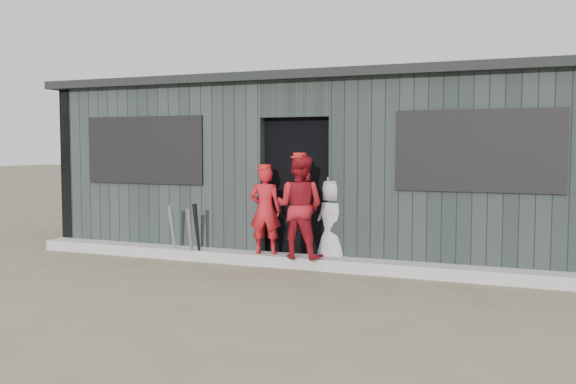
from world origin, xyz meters
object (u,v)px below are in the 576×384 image
at_px(player_red_right, 300,207).
at_px(dugout, 330,167).
at_px(player_red_left, 265,210).
at_px(bat_mid, 190,235).
at_px(bat_left, 173,232).
at_px(player_grey_back, 333,222).
at_px(bat_right, 197,233).

height_order(player_red_right, dugout, dugout).
bearing_deg(dugout, player_red_left, -101.37).
distance_m(bat_mid, dugout, 2.52).
bearing_deg(bat_left, dugout, 46.60).
bearing_deg(player_red_right, dugout, -80.37).
bearing_deg(player_red_right, bat_mid, 5.19).
bearing_deg(player_red_left, player_grey_back, -175.77).
relative_size(bat_left, player_red_left, 0.68).
distance_m(player_red_left, dugout, 1.81).
relative_size(player_red_left, dugout, 0.14).
bearing_deg(dugout, player_grey_back, -69.24).
xyz_separation_m(player_grey_back, dugout, (-0.53, 1.40, 0.70)).
distance_m(bat_left, player_grey_back, 2.30).
bearing_deg(player_red_left, bat_left, -9.01).
relative_size(bat_left, player_red_right, 0.60).
xyz_separation_m(player_red_right, player_grey_back, (0.31, 0.44, -0.24)).
xyz_separation_m(bat_right, player_grey_back, (1.83, 0.46, 0.17)).
bearing_deg(player_grey_back, player_red_right, 70.01).
bearing_deg(player_grey_back, bat_right, 29.33).
xyz_separation_m(bat_left, player_red_left, (1.38, 0.13, 0.35)).
distance_m(bat_left, player_red_left, 1.43).
bearing_deg(bat_right, player_red_right, 0.68).
bearing_deg(bat_mid, player_red_left, 11.37).
distance_m(bat_mid, player_red_right, 1.67).
distance_m(player_red_right, player_grey_back, 0.59).
height_order(bat_mid, player_grey_back, player_grey_back).
height_order(player_red_left, dugout, dugout).
distance_m(player_red_left, player_red_right, 0.58).
bearing_deg(player_red_left, player_red_right, 151.10).
bearing_deg(dugout, player_red_right, -83.19).
relative_size(bat_left, player_grey_back, 0.69).
relative_size(bat_mid, player_red_right, 0.57).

